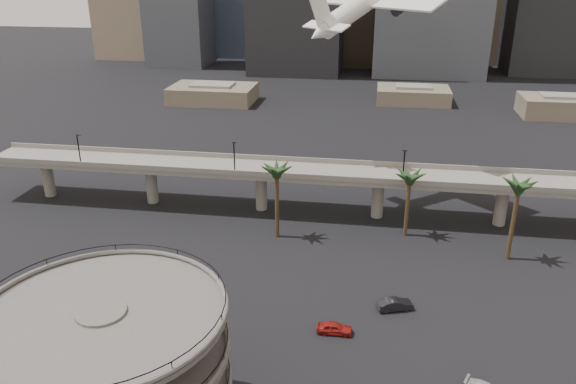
% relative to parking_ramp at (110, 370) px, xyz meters
% --- Properties ---
extents(parking_ramp, '(22.20, 22.20, 17.35)m').
position_rel_parking_ramp_xyz_m(parking_ramp, '(0.00, 0.00, 0.00)').
color(parking_ramp, '#53504D').
rests_on(parking_ramp, ground).
extents(overpass, '(130.00, 9.30, 14.70)m').
position_rel_parking_ramp_xyz_m(overpass, '(13.00, 59.00, -2.50)').
color(overpass, slate).
rests_on(overpass, ground).
extents(palm_trees, '(42.40, 10.40, 14.00)m').
position_rel_parking_ramp_xyz_m(palm_trees, '(27.02, 48.65, 1.59)').
color(palm_trees, '#49321F').
rests_on(palm_trees, ground).
extents(low_buildings, '(135.00, 27.50, 6.80)m').
position_rel_parking_ramp_xyz_m(low_buildings, '(19.89, 146.30, -6.97)').
color(low_buildings, brown).
rests_on(low_buildings, ground).
extents(car_a, '(4.61, 1.88, 1.57)m').
position_rel_parking_ramp_xyz_m(car_a, '(19.04, 22.03, -9.05)').
color(car_a, '#A01B16').
rests_on(car_a, ground).
extents(car_b, '(5.28, 3.25, 1.64)m').
position_rel_parking_ramp_xyz_m(car_b, '(26.82, 28.65, -9.01)').
color(car_b, black).
rests_on(car_b, ground).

